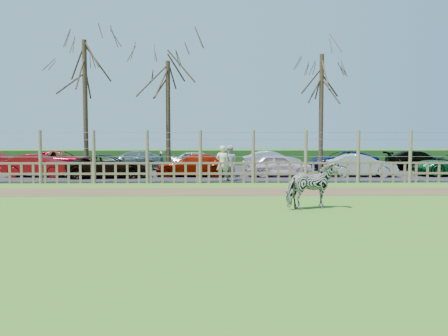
{
  "coord_description": "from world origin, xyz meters",
  "views": [
    {
      "loc": [
        0.62,
        -15.52,
        2.36
      ],
      "look_at": [
        1.0,
        2.5,
        1.1
      ],
      "focal_mm": 40.0,
      "sensor_mm": 36.0,
      "label": 1
    }
  ],
  "objects_px": {
    "car_1": "(39,166)",
    "car_10": "(198,160)",
    "car_3": "(194,165)",
    "car_12": "(342,160)",
    "tree_mid": "(168,90)",
    "car_2": "(109,166)",
    "crow": "(298,189)",
    "tree_right": "(322,84)",
    "car_4": "(279,165)",
    "car_13": "(418,160)",
    "visitor_a": "(222,163)",
    "car_11": "(272,161)",
    "car_8": "(61,160)",
    "zebra": "(313,186)",
    "visitor_b": "(229,163)",
    "car_5": "(361,165)",
    "car_9": "(131,160)",
    "tree_left": "(85,74)"
  },
  "relations": [
    {
      "from": "tree_right",
      "to": "car_4",
      "type": "height_order",
      "value": "tree_right"
    },
    {
      "from": "car_4",
      "to": "car_11",
      "type": "xyz_separation_m",
      "value": [
        0.13,
        4.61,
        0.0
      ]
    },
    {
      "from": "tree_right",
      "to": "car_4",
      "type": "xyz_separation_m",
      "value": [
        -2.85,
        -3.0,
        -4.6
      ]
    },
    {
      "from": "crow",
      "to": "car_2",
      "type": "height_order",
      "value": "car_2"
    },
    {
      "from": "car_1",
      "to": "car_8",
      "type": "distance_m",
      "value": 5.24
    },
    {
      "from": "visitor_b",
      "to": "car_1",
      "type": "distance_m",
      "value": 10.34
    },
    {
      "from": "tree_left",
      "to": "tree_right",
      "type": "bearing_deg",
      "value": 6.34
    },
    {
      "from": "car_1",
      "to": "car_12",
      "type": "height_order",
      "value": "same"
    },
    {
      "from": "tree_mid",
      "to": "car_11",
      "type": "relative_size",
      "value": 1.87
    },
    {
      "from": "tree_left",
      "to": "visitor_b",
      "type": "distance_m",
      "value": 9.88
    },
    {
      "from": "car_1",
      "to": "car_5",
      "type": "height_order",
      "value": "same"
    },
    {
      "from": "car_5",
      "to": "car_12",
      "type": "height_order",
      "value": "same"
    },
    {
      "from": "car_2",
      "to": "car_9",
      "type": "bearing_deg",
      "value": -10.59
    },
    {
      "from": "car_1",
      "to": "car_5",
      "type": "bearing_deg",
      "value": -84.11
    },
    {
      "from": "car_11",
      "to": "car_12",
      "type": "relative_size",
      "value": 0.84
    },
    {
      "from": "car_13",
      "to": "car_11",
      "type": "bearing_deg",
      "value": 93.25
    },
    {
      "from": "tree_right",
      "to": "visitor_b",
      "type": "xyz_separation_m",
      "value": [
        -5.61,
        -5.14,
        -4.34
      ]
    },
    {
      "from": "car_8",
      "to": "car_9",
      "type": "xyz_separation_m",
      "value": [
        4.52,
        -0.22,
        0.0
      ]
    },
    {
      "from": "car_3",
      "to": "car_11",
      "type": "relative_size",
      "value": 1.14
    },
    {
      "from": "zebra",
      "to": "visitor_b",
      "type": "relative_size",
      "value": 1.01
    },
    {
      "from": "tree_right",
      "to": "zebra",
      "type": "xyz_separation_m",
      "value": [
        -3.29,
        -14.2,
        -4.51
      ]
    },
    {
      "from": "tree_left",
      "to": "car_5",
      "type": "height_order",
      "value": "tree_left"
    },
    {
      "from": "car_12",
      "to": "car_5",
      "type": "bearing_deg",
      "value": -8.67
    },
    {
      "from": "crow",
      "to": "visitor_a",
      "type": "bearing_deg",
      "value": 125.19
    },
    {
      "from": "tree_right",
      "to": "car_1",
      "type": "bearing_deg",
      "value": -169.69
    },
    {
      "from": "tree_left",
      "to": "car_12",
      "type": "relative_size",
      "value": 1.82
    },
    {
      "from": "visitor_a",
      "to": "car_4",
      "type": "height_order",
      "value": "visitor_a"
    },
    {
      "from": "tree_right",
      "to": "visitor_a",
      "type": "height_order",
      "value": "tree_right"
    },
    {
      "from": "car_1",
      "to": "tree_left",
      "type": "bearing_deg",
      "value": -51.72
    },
    {
      "from": "car_13",
      "to": "car_12",
      "type": "bearing_deg",
      "value": 91.32
    },
    {
      "from": "car_12",
      "to": "car_3",
      "type": "bearing_deg",
      "value": -69.79
    },
    {
      "from": "car_8",
      "to": "car_2",
      "type": "bearing_deg",
      "value": -142.11
    },
    {
      "from": "car_3",
      "to": "car_12",
      "type": "bearing_deg",
      "value": 120.59
    },
    {
      "from": "zebra",
      "to": "car_5",
      "type": "height_order",
      "value": "zebra"
    },
    {
      "from": "visitor_a",
      "to": "crow",
      "type": "height_order",
      "value": "visitor_a"
    },
    {
      "from": "car_11",
      "to": "car_1",
      "type": "bearing_deg",
      "value": 107.03
    },
    {
      "from": "tree_mid",
      "to": "car_2",
      "type": "height_order",
      "value": "tree_mid"
    },
    {
      "from": "zebra",
      "to": "car_8",
      "type": "distance_m",
      "value": 20.94
    },
    {
      "from": "car_1",
      "to": "car_10",
      "type": "bearing_deg",
      "value": -51.57
    },
    {
      "from": "car_4",
      "to": "car_10",
      "type": "bearing_deg",
      "value": 40.45
    },
    {
      "from": "tree_right",
      "to": "tree_left",
      "type": "bearing_deg",
      "value": -173.66
    },
    {
      "from": "car_1",
      "to": "car_11",
      "type": "bearing_deg",
      "value": -64.44
    },
    {
      "from": "zebra",
      "to": "crow",
      "type": "distance_m",
      "value": 4.57
    },
    {
      "from": "visitor_a",
      "to": "car_12",
      "type": "height_order",
      "value": "visitor_a"
    },
    {
      "from": "car_12",
      "to": "car_10",
      "type": "bearing_deg",
      "value": -99.44
    },
    {
      "from": "car_10",
      "to": "car_11",
      "type": "height_order",
      "value": "same"
    },
    {
      "from": "tree_right",
      "to": "car_4",
      "type": "bearing_deg",
      "value": -133.58
    },
    {
      "from": "zebra",
      "to": "visitor_b",
      "type": "xyz_separation_m",
      "value": [
        -2.32,
        9.06,
        0.17
      ]
    },
    {
      "from": "tree_mid",
      "to": "crow",
      "type": "height_order",
      "value": "tree_mid"
    },
    {
      "from": "tree_left",
      "to": "car_10",
      "type": "height_order",
      "value": "tree_left"
    }
  ]
}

